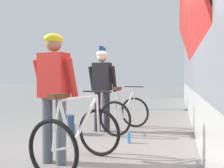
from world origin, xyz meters
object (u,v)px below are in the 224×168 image
object	(u,v)px
backpack_on_platform	(66,124)
water_bottle_near_the_bikes	(129,138)
bicycle_near_white	(79,136)
bicycle_far_silver	(125,113)
cyclist_far_in_dark	(102,83)
platform_sign_post	(102,66)
cyclist_near_in_red	(54,86)
water_bottle_by_the_backpack	(76,129)

from	to	relation	value
backpack_on_platform	water_bottle_near_the_bikes	distance (m)	1.44
bicycle_near_white	bicycle_far_silver	world-z (taller)	same
cyclist_far_in_dark	bicycle_near_white	distance (m)	2.21
platform_sign_post	backpack_on_platform	bearing A→B (deg)	-82.40
water_bottle_near_the_bikes	platform_sign_post	distance (m)	5.14
cyclist_far_in_dark	water_bottle_near_the_bikes	world-z (taller)	cyclist_far_in_dark
bicycle_far_silver	cyclist_near_in_red	bearing A→B (deg)	-103.23
cyclist_near_in_red	cyclist_far_in_dark	bearing A→B (deg)	89.48
cyclist_near_in_red	water_bottle_near_the_bikes	distance (m)	1.77
cyclist_near_in_red	platform_sign_post	size ratio (longest dim) A/B	0.73
bicycle_near_white	water_bottle_by_the_backpack	size ratio (longest dim) A/B	6.22
backpack_on_platform	platform_sign_post	size ratio (longest dim) A/B	0.17
cyclist_far_in_dark	backpack_on_platform	size ratio (longest dim) A/B	4.40
cyclist_near_in_red	bicycle_near_white	bearing A→B (deg)	-6.26
cyclist_near_in_red	cyclist_far_in_dark	size ratio (longest dim) A/B	1.00
cyclist_near_in_red	bicycle_far_silver	bearing A→B (deg)	76.77
bicycle_near_white	water_bottle_by_the_backpack	bearing A→B (deg)	115.54
bicycle_far_silver	water_bottle_by_the_backpack	world-z (taller)	bicycle_far_silver
platform_sign_post	cyclist_near_in_red	bearing A→B (deg)	-78.44
backpack_on_platform	bicycle_near_white	bearing A→B (deg)	-43.30
cyclist_near_in_red	bicycle_near_white	distance (m)	0.76
bicycle_near_white	platform_sign_post	bearing A→B (deg)	105.02
cyclist_far_in_dark	water_bottle_near_the_bikes	bearing A→B (deg)	-45.62
bicycle_far_silver	water_bottle_near_the_bikes	bearing A→B (deg)	-74.08
cyclist_near_in_red	cyclist_far_in_dark	distance (m)	2.04
backpack_on_platform	water_bottle_near_the_bikes	size ratio (longest dim) A/B	2.05
cyclist_near_in_red	bicycle_far_silver	xyz separation A→B (m)	(0.51, 2.18, -0.65)
backpack_on_platform	water_bottle_by_the_backpack	world-z (taller)	backpack_on_platform
cyclist_far_in_dark	water_bottle_by_the_backpack	xyz separation A→B (m)	(-0.48, -0.33, -0.96)
bicycle_far_silver	water_bottle_near_the_bikes	size ratio (longest dim) A/B	6.15
bicycle_far_silver	cyclist_far_in_dark	bearing A→B (deg)	-164.25
bicycle_far_silver	backpack_on_platform	distance (m)	1.29
platform_sign_post	bicycle_far_silver	bearing A→B (deg)	-64.75
water_bottle_by_the_backpack	platform_sign_post	world-z (taller)	platform_sign_post
cyclist_far_in_dark	platform_sign_post	world-z (taller)	platform_sign_post
cyclist_far_in_dark	bicycle_near_white	world-z (taller)	cyclist_far_in_dark
cyclist_near_in_red	cyclist_far_in_dark	world-z (taller)	same
bicycle_near_white	bicycle_far_silver	xyz separation A→B (m)	(0.13, 2.22, 0.00)
water_bottle_near_the_bikes	platform_sign_post	world-z (taller)	platform_sign_post
cyclist_near_in_red	backpack_on_platform	size ratio (longest dim) A/B	4.40
cyclist_far_in_dark	bicycle_far_silver	xyz separation A→B (m)	(0.49, 0.14, -0.65)
backpack_on_platform	platform_sign_post	world-z (taller)	platform_sign_post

